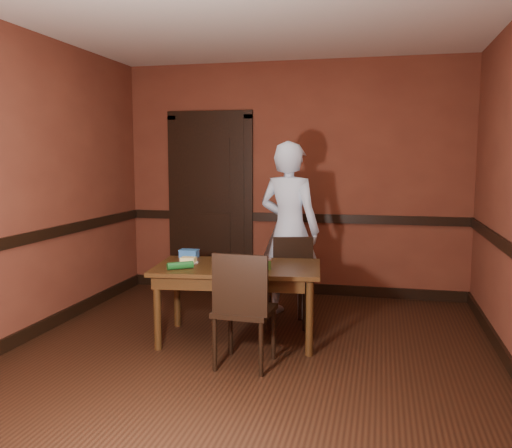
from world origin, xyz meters
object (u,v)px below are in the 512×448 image
at_px(person, 289,230).
at_px(food_tub, 189,253).
at_px(chair_near, 245,308).
at_px(sauce_jar, 267,264).
at_px(chair_far, 285,283).
at_px(dining_table, 238,303).
at_px(sandwich_plate, 249,264).
at_px(cheese_saucer, 188,261).

relative_size(person, food_tub, 10.04).
distance_m(chair_near, sauce_jar, 0.53).
bearing_deg(chair_far, sauce_jar, -110.40).
bearing_deg(dining_table, sandwich_plate, -1.02).
xyz_separation_m(person, cheese_saucer, (-0.76, -0.86, -0.19)).
height_order(chair_far, chair_near, chair_near).
relative_size(chair_far, cheese_saucer, 4.78).
distance_m(chair_far, sandwich_plate, 0.61).
xyz_separation_m(dining_table, food_tub, (-0.55, 0.28, 0.37)).
bearing_deg(chair_far, dining_table, -139.12).
distance_m(chair_near, cheese_saucer, 0.89).
height_order(chair_near, sauce_jar, chair_near).
relative_size(dining_table, cheese_saucer, 8.16).
relative_size(chair_near, sauce_jar, 9.96).
distance_m(sandwich_plate, sauce_jar, 0.22).
distance_m(dining_table, food_tub, 0.72).
height_order(chair_far, food_tub, chair_far).
relative_size(cheese_saucer, food_tub, 1.00).
height_order(chair_near, food_tub, chair_near).
bearing_deg(chair_near, food_tub, -44.55).
bearing_deg(sauce_jar, cheese_saucer, 172.10).
height_order(sauce_jar, cheese_saucer, sauce_jar).
height_order(chair_far, cheese_saucer, chair_far).
height_order(chair_far, sauce_jar, chair_far).
distance_m(chair_near, person, 1.48).
height_order(dining_table, person, person).
distance_m(dining_table, sandwich_plate, 0.36).
height_order(sandwich_plate, cheese_saucer, sandwich_plate).
height_order(person, sauce_jar, person).
distance_m(sandwich_plate, cheese_saucer, 0.55).
xyz_separation_m(dining_table, cheese_saucer, (-0.45, -0.00, 0.36)).
distance_m(chair_far, cheese_saucer, 0.97).
bearing_deg(cheese_saucer, sandwich_plate, 1.02).
bearing_deg(dining_table, food_tub, 146.57).
distance_m(person, food_tub, 1.05).
bearing_deg(sauce_jar, food_tub, 155.42).
height_order(dining_table, chair_far, chair_far).
distance_m(chair_far, chair_near, 1.06).
bearing_deg(chair_near, chair_far, -93.60).
bearing_deg(cheese_saucer, chair_near, -40.15).
bearing_deg(chair_near, sauce_jar, -96.25).
xyz_separation_m(dining_table, chair_near, (0.20, -0.56, 0.12)).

